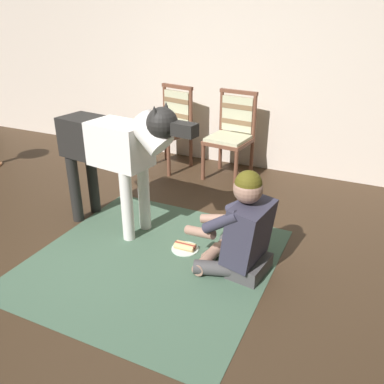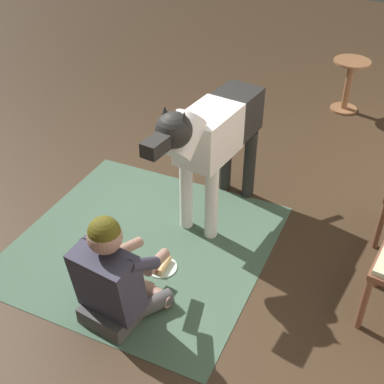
# 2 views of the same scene
# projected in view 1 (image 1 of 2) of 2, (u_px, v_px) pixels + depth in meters

# --- Properties ---
(ground_plane) EXTENTS (14.58, 14.58, 0.00)m
(ground_plane) POSITION_uv_depth(u_px,v_px,m) (123.00, 262.00, 3.16)
(ground_plane) COLOR #39281A
(back_wall) EXTENTS (8.43, 0.10, 2.60)m
(back_wall) POSITION_uv_depth(u_px,v_px,m) (237.00, 57.00, 4.67)
(back_wall) COLOR beige
(back_wall) RESTS_ON ground
(area_rug) EXTENTS (1.82, 1.83, 0.01)m
(area_rug) POSITION_uv_depth(u_px,v_px,m) (152.00, 260.00, 3.18)
(area_rug) COLOR #415B47
(area_rug) RESTS_ON ground
(dining_chair_left_of_pair) EXTENTS (0.55, 0.55, 0.98)m
(dining_chair_left_of_pair) POSITION_uv_depth(u_px,v_px,m) (171.00, 123.00, 4.88)
(dining_chair_left_of_pair) COLOR brown
(dining_chair_left_of_pair) RESTS_ON ground
(dining_chair_right_of_pair) EXTENTS (0.51, 0.51, 0.98)m
(dining_chair_right_of_pair) POSITION_uv_depth(u_px,v_px,m) (232.00, 131.00, 4.57)
(dining_chair_right_of_pair) COLOR brown
(dining_chair_right_of_pair) RESTS_ON ground
(person_sitting_on_floor) EXTENTS (0.65, 0.57, 0.82)m
(person_sitting_on_floor) POSITION_uv_depth(u_px,v_px,m) (242.00, 232.00, 2.93)
(person_sitting_on_floor) COLOR #434042
(person_sitting_on_floor) RESTS_ON ground
(large_dog) EXTENTS (1.50, 0.42, 1.19)m
(large_dog) POSITION_uv_depth(u_px,v_px,m) (115.00, 147.00, 3.34)
(large_dog) COLOR silver
(large_dog) RESTS_ON ground
(hot_dog_on_plate) EXTENTS (0.23, 0.23, 0.06)m
(hot_dog_on_plate) POSITION_uv_depth(u_px,v_px,m) (185.00, 247.00, 3.31)
(hot_dog_on_plate) COLOR silver
(hot_dog_on_plate) RESTS_ON ground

